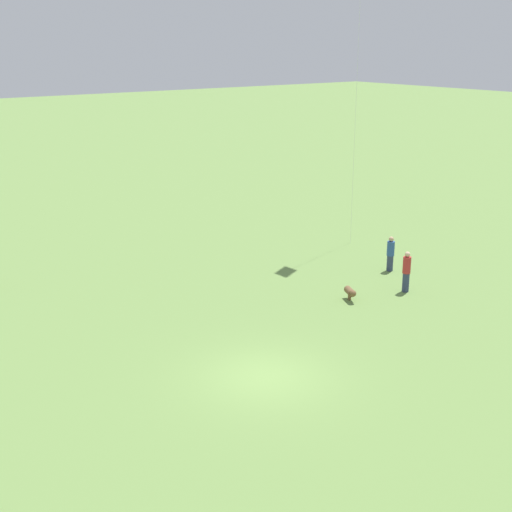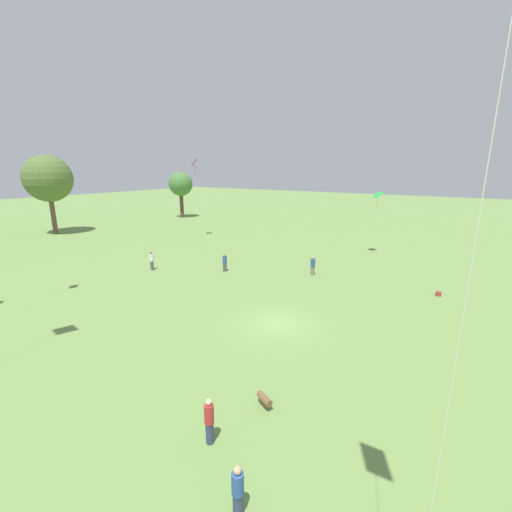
% 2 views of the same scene
% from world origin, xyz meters
% --- Properties ---
extents(ground_plane, '(240.00, 240.00, 0.00)m').
position_xyz_m(ground_plane, '(0.00, 0.00, 0.00)').
color(ground_plane, '#6B8E47').
extents(person_5, '(0.45, 0.45, 1.72)m').
position_xyz_m(person_5, '(-11.64, -5.42, 0.86)').
color(person_5, '#333D5B').
rests_on(person_5, ground_plane).
extents(person_6, '(0.47, 0.47, 1.85)m').
position_xyz_m(person_6, '(-10.03, -2.94, 0.94)').
color(person_6, '#333D5B').
rests_on(person_6, ground_plane).
extents(dog_0, '(0.58, 0.87, 0.57)m').
position_xyz_m(dog_0, '(-7.26, -3.56, 0.38)').
color(dog_0, brown).
rests_on(dog_0, ground_plane).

